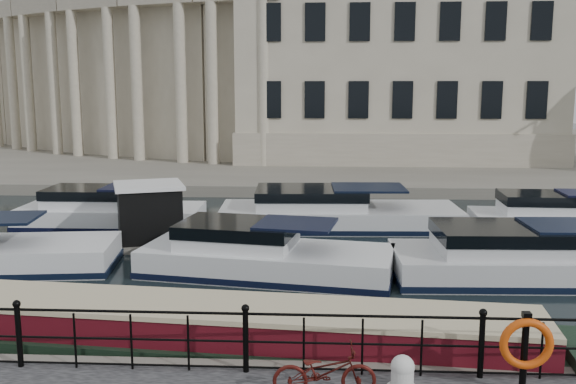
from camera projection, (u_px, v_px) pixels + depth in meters
The scene contains 10 objects.
ground_plane at pixel (259, 349), 13.42m from camera, with size 160.00×160.00×0.00m, color black.
far_bank at pixel (306, 149), 51.78m from camera, with size 120.00×42.00×0.55m, color #6B665B.
railing at pixel (246, 336), 11.01m from camera, with size 24.14×0.14×1.22m.
civic_building at pixel (292, 62), 46.48m from camera, with size 53.55×31.84×16.85m.
bicycle at pixel (324, 372), 10.13m from camera, with size 0.57×1.65×0.86m, color #400E0B.
mooring_bollard at pixel (402, 373), 10.43m from camera, with size 0.52×0.52×0.58m.
life_ring_post at pixel (526, 345), 10.09m from camera, with size 0.85×0.21×1.38m.
narrowboat at pixel (234, 345), 12.69m from camera, with size 15.11×3.35×1.55m.
harbour_hut at pixel (150, 217), 22.10m from camera, with size 3.77×3.46×2.19m.
cabin_cruisers at pixel (278, 238), 21.47m from camera, with size 28.20×10.20×1.99m.
Camera 1 is at (1.29, -12.64, 5.47)m, focal length 40.00 mm.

